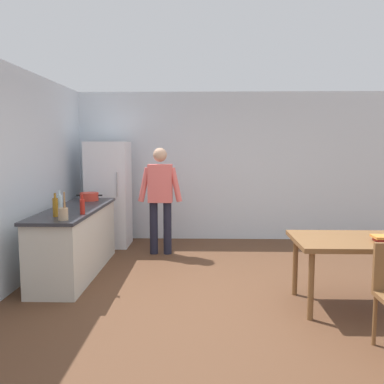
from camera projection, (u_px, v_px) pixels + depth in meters
The scene contains 12 objects.
ground_plane at pixel (226, 295), 4.82m from camera, with size 14.00×14.00×0.00m, color brown.
wall_back at pixel (218, 166), 7.64m from camera, with size 6.40×0.12×2.70m, color silver.
wall_left at pixel (8, 178), 4.93m from camera, with size 0.12×5.60×2.70m, color silver.
kitchen_counter at pixel (76, 241), 5.61m from camera, with size 0.64×2.20×0.90m.
refrigerator at pixel (109, 194), 7.15m from camera, with size 0.70×0.67×1.80m.
person at pixel (160, 193), 6.56m from camera, with size 0.70×0.22×1.70m.
dining_table at pixel (360, 246), 4.41m from camera, with size 1.40×0.90×0.75m.
cooking_pot at pixel (89, 197), 6.31m from camera, with size 0.40×0.28×0.12m.
utensil_jar at pixel (63, 213), 4.64m from camera, with size 0.11×0.11×0.32m.
bottle_sauce_red at pixel (82, 206), 5.05m from camera, with size 0.06×0.06×0.24m.
bottle_oil_amber at pixel (55, 207), 4.87m from camera, with size 0.06×0.06×0.28m.
bottle_water_clear at pixel (60, 204), 5.01m from camera, with size 0.07×0.07×0.30m.
Camera 1 is at (-0.28, -4.66, 1.74)m, focal length 38.73 mm.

